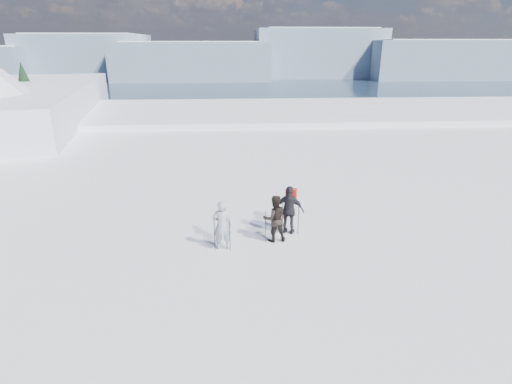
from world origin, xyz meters
TOP-DOWN VIEW (x-y plane):
  - lake_basin at (0.00, 30.00)m, footprint 820.00×820.00m
  - far_mountain_range at (29.60, 454.78)m, footprint 770.00×110.00m
  - skier_grey at (-2.75, 1.47)m, footprint 0.67×0.45m
  - skier_dark at (-0.89, 1.97)m, footprint 0.94×0.79m
  - skier_pack at (-0.27, 2.54)m, footprint 1.19×0.81m
  - backpack at (-0.18, 2.77)m, footprint 0.45×0.35m
  - ski_poles at (-1.27, 1.91)m, footprint 3.11×1.15m
  - skis_loose at (-0.47, 4.66)m, footprint 0.40×1.70m

SIDE VIEW (x-z plane):
  - far_mountain_range at x=29.60m, z-range -33.69..19.31m
  - lake_basin at x=0.00m, z-range -42.31..29.31m
  - skis_loose at x=-0.47m, z-range 0.00..0.03m
  - ski_poles at x=-1.27m, z-range -0.06..1.29m
  - skier_dark at x=-0.89m, z-range 0.00..1.75m
  - skier_grey at x=-2.75m, z-range 0.00..1.80m
  - skier_pack at x=-0.27m, z-range 0.00..1.87m
  - backpack at x=-0.18m, z-range 1.87..2.40m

